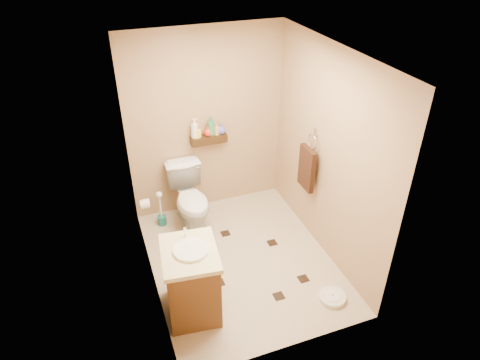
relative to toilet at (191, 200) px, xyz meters
name	(u,v)px	position (x,y,z in m)	size (l,w,h in m)	color
ground	(241,260)	(0.36, -0.83, -0.40)	(2.50, 2.50, 0.00)	#C5AF90
wall_back	(206,124)	(0.36, 0.42, 0.80)	(2.00, 0.04, 2.40)	tan
wall_front	(296,249)	(0.36, -2.08, 0.80)	(2.00, 0.04, 2.40)	tan
wall_left	(142,191)	(-0.64, -0.83, 0.80)	(0.04, 2.50, 2.40)	tan
wall_right	(327,156)	(1.36, -0.83, 0.80)	(0.04, 2.50, 2.40)	tan
ceiling	(241,54)	(0.36, -0.83, 2.00)	(2.00, 2.50, 0.02)	silver
wall_shelf	(209,139)	(0.36, 0.34, 0.62)	(0.46, 0.14, 0.10)	#39220F
floor_accents	(245,262)	(0.39, -0.89, -0.40)	(1.27, 1.29, 0.01)	black
toilet	(191,200)	(0.00, 0.00, 0.00)	(0.45, 0.78, 0.80)	white
vanity	(192,280)	(-0.34, -1.34, 0.00)	(0.59, 0.69, 0.90)	brown
bathroom_scale	(332,297)	(1.05, -1.72, -0.37)	(0.33, 0.33, 0.06)	silver
toilet_brush	(161,213)	(-0.37, 0.16, -0.22)	(0.11, 0.11, 0.50)	#186262
towel_ring	(307,166)	(1.27, -0.58, 0.55)	(0.12, 0.30, 0.76)	silver
toilet_paper	(145,204)	(-0.59, -0.18, 0.20)	(0.12, 0.11, 0.12)	silver
bottle_a	(195,128)	(0.18, 0.34, 0.80)	(0.10, 0.10, 0.25)	white
bottle_b	(197,131)	(0.21, 0.34, 0.75)	(0.07, 0.07, 0.16)	yellow
bottle_c	(208,131)	(0.35, 0.34, 0.74)	(0.11, 0.11, 0.14)	red
bottle_d	(211,126)	(0.40, 0.34, 0.80)	(0.10, 0.10, 0.25)	#2B824E
bottle_e	(216,129)	(0.46, 0.34, 0.75)	(0.07, 0.07, 0.15)	#FF9A54
bottle_f	(221,129)	(0.52, 0.34, 0.74)	(0.11, 0.11, 0.14)	#5153CB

